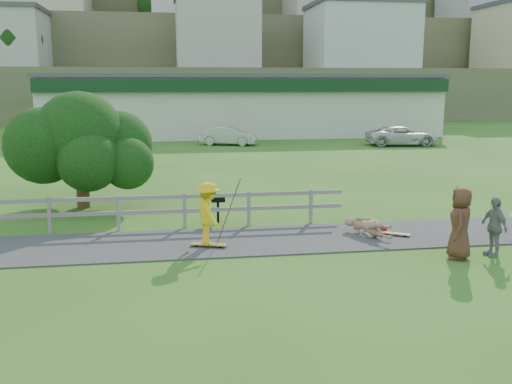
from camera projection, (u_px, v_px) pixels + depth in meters
ground at (267, 257)px, 14.75m from camera, size 260.00×260.00×0.00m
path at (258, 240)px, 16.20m from camera, size 34.00×3.00×0.04m
fence at (97, 208)px, 17.11m from camera, size 15.05×0.10×1.10m
strip_mall at (242, 104)px, 48.76m from camera, size 32.50×10.75×5.10m
hillside at (177, 25)px, 100.58m from camera, size 220.00×67.00×47.50m
skater_rider at (208, 217)px, 15.36m from camera, size 0.92×1.24×1.72m
skater_fallen at (368, 227)px, 16.58m from camera, size 1.66×1.11×0.61m
spectator_b at (494, 226)px, 14.71m from camera, size 0.49×0.95×1.56m
spectator_c at (460, 223)px, 14.43m from camera, size 0.94×1.07×1.84m
car_silver at (228, 136)px, 40.79m from camera, size 4.29×2.69×1.34m
car_white at (402, 136)px, 40.49m from camera, size 5.20×2.76×1.39m
tree at (81, 163)px, 20.23m from camera, size 5.07×5.07×3.26m
bbq at (218, 209)px, 18.21m from camera, size 0.44×0.34×0.92m
longboard_rider at (209, 246)px, 15.51m from camera, size 1.02×0.54×0.11m
longboard_fallen at (395, 235)px, 16.66m from camera, size 0.84×0.64×0.10m
helmet at (383, 229)px, 17.05m from camera, size 0.25×0.25×0.25m
pole_rider at (229, 209)px, 15.81m from camera, size 0.03×0.03×1.96m
pole_spec_left at (456, 219)px, 15.12m from camera, size 0.03×0.03×1.76m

